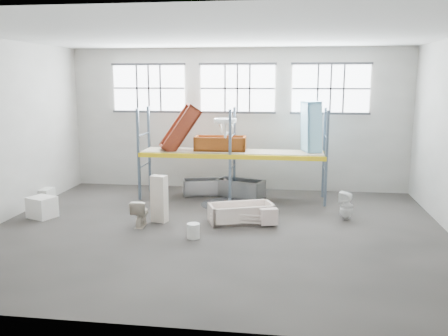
% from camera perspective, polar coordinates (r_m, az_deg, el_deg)
% --- Properties ---
extents(floor, '(12.00, 10.00, 0.10)m').
position_cam_1_polar(floor, '(12.64, -0.94, -7.73)').
color(floor, '#4A4440').
rests_on(floor, ground).
extents(ceiling, '(12.00, 10.00, 0.10)m').
position_cam_1_polar(ceiling, '(12.05, -1.02, 15.95)').
color(ceiling, silver).
rests_on(ceiling, ground).
extents(wall_back, '(12.00, 0.10, 5.00)m').
position_cam_1_polar(wall_back, '(17.07, 1.64, 5.82)').
color(wall_back, '#A19E95').
rests_on(wall_back, ground).
extents(wall_front, '(12.00, 0.10, 5.00)m').
position_cam_1_polar(wall_front, '(7.20, -7.16, -0.95)').
color(wall_front, '#AFABA2').
rests_on(wall_front, ground).
extents(window_left, '(2.60, 0.04, 1.60)m').
position_cam_1_polar(window_left, '(17.54, -8.97, 9.43)').
color(window_left, white).
rests_on(window_left, wall_back).
extents(window_mid, '(2.60, 0.04, 1.60)m').
position_cam_1_polar(window_mid, '(16.90, 1.62, 9.51)').
color(window_mid, white).
rests_on(window_mid, wall_back).
extents(window_right, '(2.60, 0.04, 1.60)m').
position_cam_1_polar(window_right, '(16.85, 12.64, 9.26)').
color(window_right, white).
rests_on(window_right, wall_back).
extents(rack_upright_la, '(0.08, 0.08, 3.00)m').
position_cam_1_polar(rack_upright_la, '(15.72, -10.19, 1.57)').
color(rack_upright_la, slate).
rests_on(rack_upright_la, floor).
extents(rack_upright_lb, '(0.08, 0.08, 3.00)m').
position_cam_1_polar(rack_upright_lb, '(16.85, -8.93, 2.21)').
color(rack_upright_lb, slate).
rests_on(rack_upright_lb, floor).
extents(rack_upright_ma, '(0.08, 0.08, 3.00)m').
position_cam_1_polar(rack_upright_ma, '(15.07, 0.73, 1.35)').
color(rack_upright_ma, slate).
rests_on(rack_upright_ma, floor).
extents(rack_upright_mb, '(0.08, 0.08, 3.00)m').
position_cam_1_polar(rack_upright_mb, '(16.25, 1.26, 2.03)').
color(rack_upright_mb, slate).
rests_on(rack_upright_mb, floor).
extents(rack_upright_ra, '(0.08, 0.08, 3.00)m').
position_cam_1_polar(rack_upright_ra, '(15.00, 12.18, 1.06)').
color(rack_upright_ra, slate).
rests_on(rack_upright_ra, floor).
extents(rack_upright_rb, '(0.08, 0.08, 3.00)m').
position_cam_1_polar(rack_upright_rb, '(16.18, 11.87, 1.77)').
color(rack_upright_rb, slate).
rests_on(rack_upright_rb, floor).
extents(rack_beam_front, '(6.00, 0.10, 0.14)m').
position_cam_1_polar(rack_beam_front, '(15.07, 0.73, 1.35)').
color(rack_beam_front, yellow).
rests_on(rack_beam_front, floor).
extents(rack_beam_back, '(6.00, 0.10, 0.14)m').
position_cam_1_polar(rack_beam_back, '(16.25, 1.26, 2.03)').
color(rack_beam_back, yellow).
rests_on(rack_beam_back, floor).
extents(shelf_deck, '(5.90, 1.10, 0.03)m').
position_cam_1_polar(shelf_deck, '(15.65, 1.00, 1.99)').
color(shelf_deck, gray).
rests_on(shelf_deck, floor).
extents(wet_patch, '(1.80, 1.80, 0.00)m').
position_cam_1_polar(wet_patch, '(15.19, 0.62, -4.36)').
color(wet_patch, black).
rests_on(wet_patch, floor).
extents(bathtub_beige, '(1.93, 1.40, 0.52)m').
position_cam_1_polar(bathtub_beige, '(13.30, 2.06, -5.41)').
color(bathtub_beige, silver).
rests_on(bathtub_beige, floor).
extents(cistern_spare, '(0.51, 0.35, 0.44)m').
position_cam_1_polar(cistern_spare, '(12.93, 5.40, -5.82)').
color(cistern_spare, beige).
rests_on(cistern_spare, bathtub_beige).
extents(sink_in_tub, '(0.48, 0.48, 0.15)m').
position_cam_1_polar(sink_in_tub, '(13.22, 1.02, -5.95)').
color(sink_in_tub, beige).
rests_on(sink_in_tub, bathtub_beige).
extents(toilet_beige, '(0.45, 0.75, 0.74)m').
position_cam_1_polar(toilet_beige, '(13.11, -9.99, -5.29)').
color(toilet_beige, beige).
rests_on(toilet_beige, floor).
extents(cistern_tall, '(0.48, 0.37, 1.31)m').
position_cam_1_polar(cistern_tall, '(13.35, -7.75, -3.68)').
color(cistern_tall, beige).
rests_on(cistern_tall, floor).
extents(toilet_white, '(0.48, 0.48, 0.81)m').
position_cam_1_polar(toilet_white, '(13.91, 14.44, -4.39)').
color(toilet_white, white).
rests_on(toilet_white, floor).
extents(steel_tub_left, '(1.59, 1.06, 0.54)m').
position_cam_1_polar(steel_tub_left, '(16.41, -2.33, -2.27)').
color(steel_tub_left, '#B7B9BE').
rests_on(steel_tub_left, floor).
extents(steel_tub_right, '(1.74, 1.25, 0.58)m').
position_cam_1_polar(steel_tub_right, '(16.13, 1.95, -2.41)').
color(steel_tub_right, '#9B9EA2').
rests_on(steel_tub_right, floor).
extents(rust_tub_flat, '(1.72, 0.86, 0.47)m').
position_cam_1_polar(rust_tub_flat, '(15.79, -0.45, 2.95)').
color(rust_tub_flat, '#9C4D12').
rests_on(rust_tub_flat, shelf_deck).
extents(rust_tub_tilted, '(1.57, 1.23, 1.68)m').
position_cam_1_polar(rust_tub_tilted, '(15.90, -5.27, 4.69)').
color(rust_tub_tilted, maroon).
rests_on(rust_tub_tilted, shelf_deck).
extents(sink_on_shelf, '(0.77, 0.62, 0.64)m').
position_cam_1_polar(sink_on_shelf, '(15.29, 0.16, 3.74)').
color(sink_on_shelf, white).
rests_on(sink_on_shelf, rust_tub_flat).
extents(blue_tub_upright, '(0.72, 0.89, 1.66)m').
position_cam_1_polar(blue_tub_upright, '(15.69, 10.38, 4.84)').
color(blue_tub_upright, '#8CCEEC').
rests_on(blue_tub_upright, shelf_deck).
extents(bucket, '(0.35, 0.35, 0.38)m').
position_cam_1_polar(bucket, '(12.03, -3.69, -7.53)').
color(bucket, silver).
rests_on(bucket, floor).
extents(carton_near, '(0.87, 0.82, 0.60)m').
position_cam_1_polar(carton_near, '(14.69, -20.95, -4.40)').
color(carton_near, white).
rests_on(carton_near, floor).
extents(carton_far, '(0.57, 0.57, 0.46)m').
position_cam_1_polar(carton_far, '(16.42, -20.79, -3.10)').
color(carton_far, silver).
rests_on(carton_far, floor).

